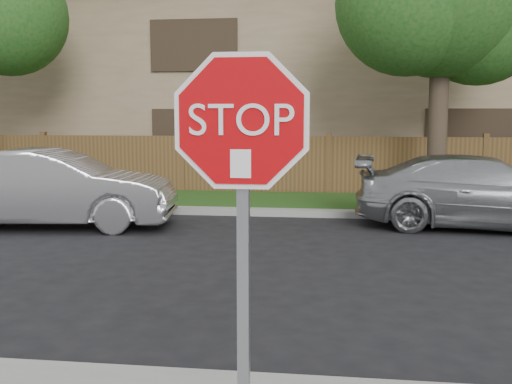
# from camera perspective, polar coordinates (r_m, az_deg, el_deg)

# --- Properties ---
(far_curb) EXTENTS (70.00, 0.30, 0.15)m
(far_curb) POSITION_cam_1_polar(r_m,az_deg,el_deg) (12.93, 6.74, -2.03)
(far_curb) COLOR gray
(far_curb) RESTS_ON ground
(grass_strip) EXTENTS (70.00, 3.00, 0.12)m
(grass_strip) POSITION_cam_1_polar(r_m,az_deg,el_deg) (14.57, 6.82, -1.03)
(grass_strip) COLOR #1E4714
(grass_strip) RESTS_ON ground
(fence) EXTENTS (70.00, 0.12, 1.60)m
(fence) POSITION_cam_1_polar(r_m,az_deg,el_deg) (16.07, 6.92, 2.41)
(fence) COLOR brown
(fence) RESTS_ON ground
(apartment_building) EXTENTS (35.20, 9.20, 7.20)m
(apartment_building) POSITION_cam_1_polar(r_m,az_deg,el_deg) (21.65, 7.18, 10.91)
(apartment_building) COLOR #897655
(apartment_building) RESTS_ON ground
(stop_sign) EXTENTS (1.01, 0.13, 2.55)m
(stop_sign) POSITION_cam_1_polar(r_m,az_deg,el_deg) (3.19, -1.35, 0.97)
(stop_sign) COLOR gray
(stop_sign) RESTS_ON sidewalk_near
(sedan_left) EXTENTS (4.79, 2.18, 1.52)m
(sedan_left) POSITION_cam_1_polar(r_m,az_deg,el_deg) (12.20, -18.78, 0.31)
(sedan_left) COLOR #AAA9AE
(sedan_left) RESTS_ON ground
(sedan_right) EXTENTS (4.99, 2.40, 1.40)m
(sedan_right) POSITION_cam_1_polar(r_m,az_deg,el_deg) (12.29, 20.77, -0.01)
(sedan_right) COLOR #9A9DA0
(sedan_right) RESTS_ON ground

